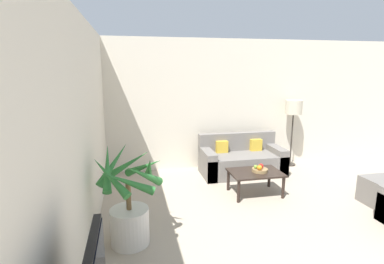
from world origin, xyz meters
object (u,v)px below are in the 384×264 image
(apple_green, at_px, (256,167))
(ottoman, at_px, (381,191))
(floor_lamp, at_px, (294,110))
(fruit_bowl, at_px, (260,170))
(apple_red, at_px, (261,166))
(potted_palm, at_px, (129,208))
(sofa_loveseat, at_px, (241,160))
(coffee_table, at_px, (255,175))
(orange_fruit, at_px, (260,168))

(apple_green, distance_m, ottoman, 1.96)
(floor_lamp, distance_m, fruit_bowl, 2.05)
(fruit_bowl, height_order, ottoman, fruit_bowl)
(apple_red, distance_m, apple_green, 0.09)
(floor_lamp, relative_size, fruit_bowl, 5.49)
(potted_palm, bearing_deg, apple_green, 27.40)
(sofa_loveseat, relative_size, apple_red, 19.85)
(coffee_table, bearing_deg, fruit_bowl, -6.10)
(apple_green, bearing_deg, coffee_table, -112.08)
(sofa_loveseat, height_order, coffee_table, sofa_loveseat)
(ottoman, bearing_deg, fruit_bowl, 156.37)
(sofa_loveseat, xyz_separation_m, apple_red, (-0.05, -1.03, 0.22))
(sofa_loveseat, xyz_separation_m, apple_green, (-0.14, -1.02, 0.21))
(coffee_table, height_order, fruit_bowl, fruit_bowl)
(fruit_bowl, relative_size, ottoman, 0.50)
(floor_lamp, distance_m, apple_green, 2.06)
(potted_palm, distance_m, sofa_loveseat, 3.07)
(potted_palm, relative_size, coffee_table, 1.43)
(ottoman, bearing_deg, floor_lamp, 100.17)
(coffee_table, xyz_separation_m, ottoman, (1.78, -0.76, -0.14))
(apple_red, xyz_separation_m, apple_green, (-0.09, 0.01, -0.01))
(ottoman, bearing_deg, apple_green, 156.67)
(floor_lamp, distance_m, apple_red, 2.00)
(apple_green, bearing_deg, ottoman, -23.33)
(coffee_table, height_order, orange_fruit, orange_fruit)
(apple_red, xyz_separation_m, orange_fruit, (-0.06, -0.08, 0.00))
(sofa_loveseat, relative_size, coffee_table, 1.90)
(fruit_bowl, bearing_deg, orange_fruit, -120.77)
(sofa_loveseat, height_order, floor_lamp, floor_lamp)
(apple_green, bearing_deg, potted_palm, -152.60)
(coffee_table, xyz_separation_m, apple_red, (0.10, 0.00, 0.15))
(floor_lamp, height_order, orange_fruit, floor_lamp)
(sofa_loveseat, height_order, orange_fruit, sofa_loveseat)
(sofa_loveseat, bearing_deg, ottoman, -47.57)
(apple_red, bearing_deg, potted_palm, -153.80)
(potted_palm, xyz_separation_m, ottoman, (3.86, 0.31, -0.25))
(floor_lamp, bearing_deg, potted_palm, -145.58)
(potted_palm, xyz_separation_m, floor_lamp, (3.49, 2.39, 0.76))
(orange_fruit, bearing_deg, coffee_table, 114.52)
(potted_palm, xyz_separation_m, fruit_bowl, (2.15, 1.06, -0.04))
(sofa_loveseat, distance_m, apple_red, 1.05)
(orange_fruit, bearing_deg, fruit_bowl, 59.23)
(apple_red, height_order, ottoman, apple_red)
(floor_lamp, bearing_deg, fruit_bowl, -135.12)
(potted_palm, relative_size, apple_green, 18.95)
(potted_palm, bearing_deg, coffee_table, 27.20)
(potted_palm, xyz_separation_m, apple_red, (2.18, 1.07, 0.03))
(coffee_table, relative_size, apple_red, 10.42)
(fruit_bowl, height_order, orange_fruit, orange_fruit)
(coffee_table, distance_m, orange_fruit, 0.17)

